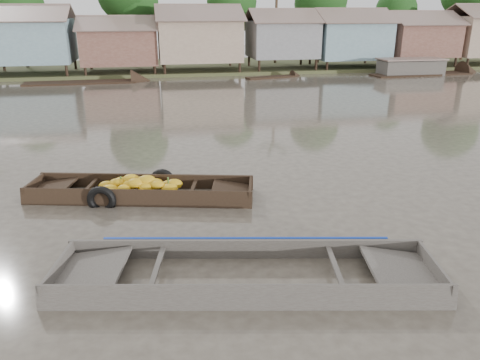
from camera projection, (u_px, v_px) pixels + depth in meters
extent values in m
plane|color=#473F36|center=(223.00, 229.00, 11.33)|extent=(120.00, 120.00, 0.00)
cube|color=#384723|center=(168.00, 68.00, 41.78)|extent=(120.00, 12.00, 0.50)
cube|color=gray|center=(30.00, 41.00, 35.82)|extent=(6.20, 5.20, 3.20)
cube|color=brown|center=(21.00, 13.00, 33.82)|extent=(6.60, 3.02, 1.28)
cube|color=brown|center=(30.00, 12.00, 36.41)|extent=(6.60, 3.02, 1.28)
cube|color=brown|center=(120.00, 46.00, 37.14)|extent=(5.80, 4.60, 2.70)
cube|color=brown|center=(117.00, 23.00, 35.38)|extent=(6.20, 2.67, 1.14)
cube|color=brown|center=(119.00, 22.00, 37.67)|extent=(6.20, 2.67, 1.14)
cube|color=gray|center=(199.00, 40.00, 38.07)|extent=(6.50, 5.30, 3.30)
cube|color=brown|center=(200.00, 12.00, 36.03)|extent=(6.90, 3.08, 1.31)
cube|color=brown|center=(196.00, 12.00, 38.67)|extent=(6.90, 3.08, 1.31)
cube|color=slate|center=(282.00, 39.00, 39.29)|extent=(5.40, 4.70, 2.90)
cube|color=brown|center=(287.00, 16.00, 37.46)|extent=(5.80, 2.73, 1.17)
cube|color=brown|center=(279.00, 15.00, 39.80)|extent=(5.80, 2.73, 1.17)
cube|color=gray|center=(349.00, 40.00, 40.35)|extent=(6.00, 5.00, 3.10)
cube|color=brown|center=(358.00, 15.00, 38.42)|extent=(6.40, 2.90, 1.24)
cube|color=brown|center=(345.00, 15.00, 40.91)|extent=(6.40, 2.90, 1.24)
cube|color=brown|center=(418.00, 39.00, 41.49)|extent=(5.70, 4.90, 2.80)
cube|color=brown|center=(429.00, 18.00, 39.63)|extent=(6.10, 2.85, 1.21)
cube|color=brown|center=(413.00, 17.00, 42.07)|extent=(6.10, 2.85, 1.21)
cube|color=brown|center=(478.00, 11.00, 43.04)|extent=(6.70, 2.96, 1.26)
cylinder|color=#473323|center=(24.00, 41.00, 39.80)|extent=(0.28, 0.28, 4.90)
sphere|color=#173912|center=(19.00, 6.00, 38.84)|extent=(4.20, 4.20, 4.20)
cylinder|color=#473323|center=(131.00, 32.00, 40.18)|extent=(0.28, 0.28, 6.30)
cylinder|color=#473323|center=(232.00, 36.00, 42.83)|extent=(0.28, 0.28, 5.25)
sphere|color=#173912|center=(232.00, 1.00, 41.80)|extent=(4.50, 4.50, 4.50)
cylinder|color=#473323|center=(319.00, 34.00, 43.22)|extent=(0.28, 0.28, 5.60)
cylinder|color=#473323|center=(393.00, 39.00, 45.70)|extent=(0.28, 0.28, 4.55)
sphere|color=#173912|center=(396.00, 10.00, 44.80)|extent=(3.90, 3.90, 3.90)
cylinder|color=#473323|center=(466.00, 27.00, 45.62)|extent=(0.28, 0.28, 6.65)
cylinder|color=#473323|center=(276.00, 21.00, 42.58)|extent=(0.24, 0.24, 8.00)
cube|color=black|center=(142.00, 199.00, 13.31)|extent=(6.27, 2.54, 0.08)
cube|color=black|center=(147.00, 183.00, 13.85)|extent=(6.17, 1.57, 0.58)
cube|color=black|center=(135.00, 200.00, 12.60)|extent=(6.17, 1.57, 0.58)
cube|color=black|center=(250.00, 193.00, 13.10)|extent=(0.37, 1.35, 0.55)
cube|color=black|center=(231.00, 190.00, 13.10)|extent=(1.31, 1.39, 0.21)
cube|color=black|center=(35.00, 189.00, 13.35)|extent=(0.37, 1.35, 0.55)
cube|color=black|center=(53.00, 187.00, 13.30)|extent=(1.31, 1.39, 0.21)
cube|color=black|center=(90.00, 186.00, 13.24)|extent=(0.39, 1.30, 0.05)
cube|color=black|center=(193.00, 188.00, 13.13)|extent=(0.39, 1.30, 0.05)
ellipsoid|color=gold|center=(168.00, 185.00, 13.46)|extent=(0.49, 0.39, 0.27)
ellipsoid|color=gold|center=(105.00, 191.00, 13.21)|extent=(0.44, 0.35, 0.24)
ellipsoid|color=gold|center=(156.00, 183.00, 13.57)|extent=(0.47, 0.38, 0.26)
ellipsoid|color=gold|center=(155.00, 184.00, 13.07)|extent=(0.52, 0.42, 0.28)
ellipsoid|color=gold|center=(117.00, 183.00, 13.25)|extent=(0.49, 0.39, 0.27)
ellipsoid|color=gold|center=(133.00, 182.00, 13.30)|extent=(0.50, 0.40, 0.27)
ellipsoid|color=gold|center=(176.00, 195.00, 12.81)|extent=(0.47, 0.38, 0.26)
ellipsoid|color=gold|center=(112.00, 194.00, 12.94)|extent=(0.55, 0.44, 0.30)
ellipsoid|color=gold|center=(132.00, 184.00, 13.07)|extent=(0.53, 0.42, 0.29)
ellipsoid|color=gold|center=(174.00, 184.00, 13.37)|extent=(0.56, 0.44, 0.30)
ellipsoid|color=gold|center=(136.00, 182.00, 13.37)|extent=(0.51, 0.40, 0.28)
ellipsoid|color=gold|center=(140.00, 182.00, 13.28)|extent=(0.54, 0.43, 0.29)
ellipsoid|color=gold|center=(142.00, 194.00, 12.85)|extent=(0.46, 0.37, 0.25)
ellipsoid|color=gold|center=(121.00, 182.00, 13.23)|extent=(0.57, 0.45, 0.31)
ellipsoid|color=gold|center=(154.00, 183.00, 13.53)|extent=(0.49, 0.39, 0.27)
ellipsoid|color=gold|center=(110.00, 193.00, 12.93)|extent=(0.56, 0.45, 0.31)
ellipsoid|color=gold|center=(143.00, 185.00, 13.03)|extent=(0.51, 0.41, 0.28)
ellipsoid|color=gold|center=(138.00, 182.00, 13.44)|extent=(0.46, 0.37, 0.25)
ellipsoid|color=gold|center=(157.00, 185.00, 12.95)|extent=(0.45, 0.35, 0.24)
ellipsoid|color=gold|center=(110.00, 190.00, 13.02)|extent=(0.57, 0.45, 0.31)
ellipsoid|color=gold|center=(147.00, 181.00, 13.07)|extent=(0.58, 0.46, 0.32)
ellipsoid|color=gold|center=(169.00, 189.00, 12.99)|extent=(0.52, 0.42, 0.29)
ellipsoid|color=gold|center=(146.00, 188.00, 12.96)|extent=(0.50, 0.39, 0.27)
ellipsoid|color=gold|center=(124.00, 189.00, 12.90)|extent=(0.44, 0.35, 0.24)
ellipsoid|color=gold|center=(135.00, 183.00, 12.97)|extent=(0.54, 0.43, 0.29)
ellipsoid|color=gold|center=(131.00, 179.00, 13.18)|extent=(0.54, 0.43, 0.29)
ellipsoid|color=gold|center=(107.00, 186.00, 13.37)|extent=(0.52, 0.41, 0.28)
cylinder|color=#3F6626|center=(121.00, 180.00, 13.14)|extent=(0.04, 0.04, 0.20)
cylinder|color=#3F6626|center=(148.00, 180.00, 13.10)|extent=(0.04, 0.04, 0.20)
cylinder|color=#3F6626|center=(168.00, 181.00, 13.08)|extent=(0.04, 0.04, 0.20)
torus|color=black|center=(162.00, 181.00, 13.91)|extent=(0.80, 0.37, 0.78)
torus|color=black|center=(102.00, 200.00, 12.54)|extent=(0.83, 0.38, 0.80)
cube|color=#3F3A35|center=(246.00, 285.00, 9.18)|extent=(7.44, 2.85, 0.08)
cube|color=#3F3A35|center=(246.00, 251.00, 9.93)|extent=(7.34, 1.50, 0.59)
cube|color=#3F3A35|center=(247.00, 300.00, 8.26)|extent=(7.34, 1.50, 0.59)
cube|color=#3F3A35|center=(433.00, 273.00, 9.11)|extent=(0.39, 1.80, 0.56)
cube|color=#3F3A35|center=(401.00, 270.00, 9.08)|extent=(1.52, 1.77, 0.24)
cube|color=#3F3A35|center=(60.00, 274.00, 9.09)|extent=(0.39, 1.80, 0.56)
cube|color=#3F3A35|center=(92.00, 271.00, 9.06)|extent=(1.52, 1.77, 0.24)
cube|color=#3F3A35|center=(157.00, 268.00, 9.05)|extent=(0.41, 1.73, 0.05)
cube|color=#3F3A35|center=(336.00, 268.00, 9.06)|extent=(0.41, 1.73, 0.05)
cube|color=#665E54|center=(246.00, 283.00, 9.17)|extent=(5.70, 2.40, 0.02)
cube|color=#0F2E98|center=(246.00, 240.00, 9.91)|extent=(5.93, 1.17, 0.15)
torus|color=olive|center=(380.00, 290.00, 8.89)|extent=(0.42, 0.42, 0.06)
torus|color=olive|center=(380.00, 288.00, 8.88)|extent=(0.34, 0.34, 0.06)
cube|color=black|center=(81.00, 84.00, 33.43)|extent=(7.75, 1.91, 0.35)
cube|color=black|center=(271.00, 79.00, 36.01)|extent=(4.16, 1.89, 0.35)
cube|color=black|center=(421.00, 76.00, 37.65)|extent=(8.52, 2.57, 0.35)
cube|color=black|center=(411.00, 68.00, 37.47)|extent=(5.00, 2.00, 1.20)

